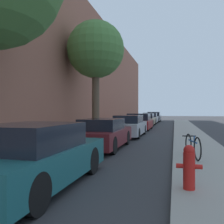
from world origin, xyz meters
name	(u,v)px	position (x,y,z in m)	size (l,w,h in m)	color
ground_plane	(141,138)	(0.00, 16.00, 0.00)	(120.00, 120.00, 0.00)	#333335
sidewalk_left	(94,135)	(-2.90, 16.00, 0.06)	(2.00, 52.00, 0.12)	#9E998E
sidewalk_right	(192,138)	(2.90, 16.00, 0.06)	(2.00, 52.00, 0.12)	#9E998E
building_facade_left	(74,63)	(-4.25, 16.00, 4.62)	(0.70, 52.00, 9.25)	#9E604C
parked_car_teal	(34,157)	(-0.89, 6.05, 0.64)	(1.79, 4.14, 1.33)	black
parked_car_maroon	(103,134)	(-0.97, 11.44, 0.61)	(1.68, 4.26, 1.26)	black
parked_car_silver	(129,126)	(-0.79, 16.60, 0.63)	(1.68, 4.64, 1.31)	black
parked_car_red	(139,122)	(-0.90, 21.84, 0.64)	(1.90, 4.15, 1.36)	black
parked_car_champagne	(146,120)	(-0.97, 27.31, 0.63)	(1.75, 4.54, 1.29)	black
parked_car_white	(150,118)	(-1.00, 32.24, 0.64)	(1.78, 3.98, 1.32)	black
parked_car_grey	(154,117)	(-0.93, 37.04, 0.67)	(1.83, 4.14, 1.40)	black
street_tree_far	(96,50)	(-2.28, 14.41, 4.92)	(3.16, 3.16, 6.44)	brown
fire_hydrant	(189,166)	(2.22, 6.32, 0.55)	(0.48, 0.22, 0.84)	red
bicycle	(193,146)	(2.50, 9.61, 0.48)	(0.50, 1.70, 0.71)	black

